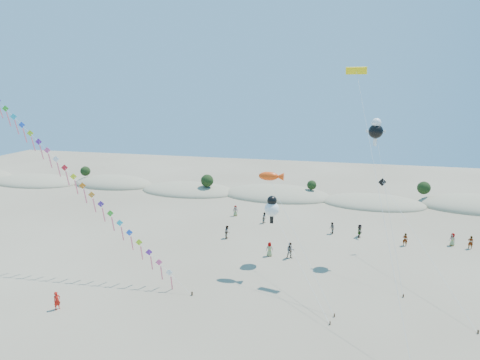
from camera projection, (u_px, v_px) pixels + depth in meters
name	position (u px, v px, depth m)	size (l,w,h in m)	color
dune_ridge	(282.00, 196.00, 69.47)	(145.30, 11.49, 5.57)	gray
kite_train	(66.00, 170.00, 39.99)	(26.73, 5.57, 20.33)	#3F2D1E
fish_kite	(271.00, 177.00, 39.44)	(7.94, 8.00, 10.40)	#3F2D1E
cartoon_kite_low	(272.00, 207.00, 42.37)	(7.32, 11.67, 7.38)	#3F2D1E
cartoon_kite_high	(376.00, 130.00, 41.93)	(3.67, 9.63, 15.39)	#3F2D1E
parafoil_kite	(358.00, 78.00, 37.57)	(5.17, 17.54, 20.40)	#3F2D1E
dark_kite	(404.00, 217.00, 41.03)	(6.52, 16.11, 8.47)	#3F2D1E
flyer_foreground	(57.00, 301.00, 34.10)	(0.59, 0.39, 1.61)	red
beachgoers	(316.00, 233.00, 49.76)	(30.54, 13.94, 1.82)	slate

